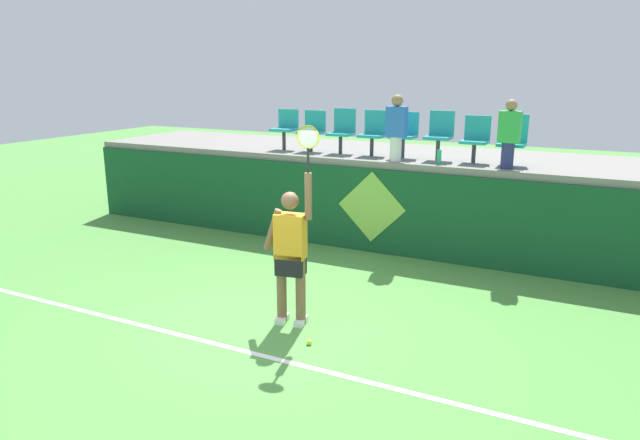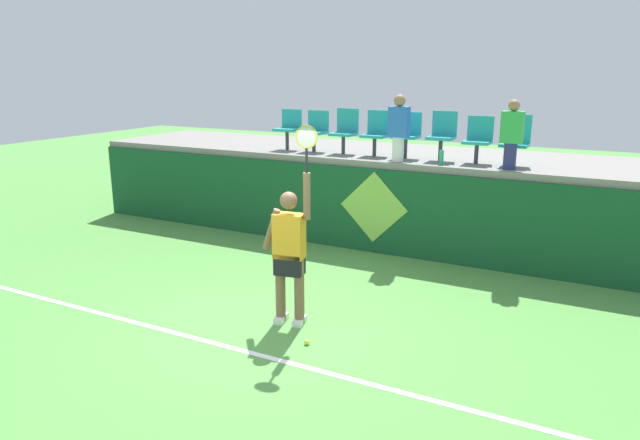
# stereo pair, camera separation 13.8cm
# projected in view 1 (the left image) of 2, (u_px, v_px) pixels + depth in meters

# --- Properties ---
(ground_plane) EXTENTS (40.00, 40.00, 0.00)m
(ground_plane) POSITION_uv_depth(u_px,v_px,m) (270.00, 328.00, 7.44)
(ground_plane) COLOR #519342
(court_back_wall) EXTENTS (12.81, 0.20, 1.51)m
(court_back_wall) POSITION_uv_depth(u_px,v_px,m) (374.00, 210.00, 10.38)
(court_back_wall) COLOR #144C28
(court_back_wall) RESTS_ON ground_plane
(spectator_platform) EXTENTS (12.81, 2.65, 0.12)m
(spectator_platform) POSITION_uv_depth(u_px,v_px,m) (399.00, 155.00, 11.28)
(spectator_platform) COLOR gray
(spectator_platform) RESTS_ON court_back_wall
(court_baseline_stripe) EXTENTS (11.53, 0.08, 0.01)m
(court_baseline_stripe) POSITION_uv_depth(u_px,v_px,m) (239.00, 350.00, 6.85)
(court_baseline_stripe) COLOR white
(court_baseline_stripe) RESTS_ON ground_plane
(tennis_player) EXTENTS (0.75, 0.32, 2.56)m
(tennis_player) POSITION_uv_depth(u_px,v_px,m) (291.00, 251.00, 7.33)
(tennis_player) COLOR white
(tennis_player) RESTS_ON ground_plane
(tennis_ball) EXTENTS (0.07, 0.07, 0.07)m
(tennis_ball) POSITION_uv_depth(u_px,v_px,m) (309.00, 342.00, 6.97)
(tennis_ball) COLOR #D1E533
(tennis_ball) RESTS_ON ground_plane
(water_bottle) EXTENTS (0.08, 0.08, 0.24)m
(water_bottle) POSITION_uv_depth(u_px,v_px,m) (439.00, 157.00, 9.83)
(water_bottle) COLOR #26B272
(water_bottle) RESTS_ON spectator_platform
(stadium_chair_0) EXTENTS (0.44, 0.42, 0.79)m
(stadium_chair_0) POSITION_uv_depth(u_px,v_px,m) (286.00, 127.00, 11.53)
(stadium_chair_0) COLOR #38383D
(stadium_chair_0) RESTS_ON spectator_platform
(stadium_chair_1) EXTENTS (0.44, 0.42, 0.78)m
(stadium_chair_1) POSITION_uv_depth(u_px,v_px,m) (313.00, 129.00, 11.28)
(stadium_chair_1) COLOR #38383D
(stadium_chair_1) RESTS_ON spectator_platform
(stadium_chair_2) EXTENTS (0.44, 0.42, 0.84)m
(stadium_chair_2) POSITION_uv_depth(u_px,v_px,m) (342.00, 129.00, 11.01)
(stadium_chair_2) COLOR #38383D
(stadium_chair_2) RESTS_ON spectator_platform
(stadium_chair_3) EXTENTS (0.44, 0.42, 0.82)m
(stadium_chair_3) POSITION_uv_depth(u_px,v_px,m) (374.00, 131.00, 10.74)
(stadium_chair_3) COLOR #38383D
(stadium_chair_3) RESTS_ON spectator_platform
(stadium_chair_4) EXTENTS (0.44, 0.42, 0.81)m
(stadium_chair_4) POSITION_uv_depth(u_px,v_px,m) (405.00, 132.00, 10.47)
(stadium_chair_4) COLOR #38383D
(stadium_chair_4) RESTS_ON spectator_platform
(stadium_chair_5) EXTENTS (0.44, 0.42, 0.85)m
(stadium_chair_5) POSITION_uv_depth(u_px,v_px,m) (440.00, 133.00, 10.19)
(stadium_chair_5) COLOR #38383D
(stadium_chair_5) RESTS_ON spectator_platform
(stadium_chair_6) EXTENTS (0.44, 0.42, 0.79)m
(stadium_chair_6) POSITION_uv_depth(u_px,v_px,m) (476.00, 137.00, 9.93)
(stadium_chair_6) COLOR #38383D
(stadium_chair_6) RESTS_ON spectator_platform
(stadium_chair_7) EXTENTS (0.44, 0.42, 0.83)m
(stadium_chair_7) POSITION_uv_depth(u_px,v_px,m) (513.00, 138.00, 9.67)
(stadium_chair_7) COLOR #38383D
(stadium_chair_7) RESTS_ON spectator_platform
(spectator_0) EXTENTS (0.34, 0.20, 1.14)m
(spectator_0) POSITION_uv_depth(u_px,v_px,m) (396.00, 127.00, 10.04)
(spectator_0) COLOR white
(spectator_0) RESTS_ON spectator_platform
(spectator_1) EXTENTS (0.34, 0.20, 1.10)m
(spectator_1) POSITION_uv_depth(u_px,v_px,m) (509.00, 133.00, 9.28)
(spectator_1) COLOR navy
(spectator_1) RESTS_ON spectator_platform
(wall_signage_mount) EXTENTS (1.27, 0.01, 1.47)m
(wall_signage_mount) POSITION_uv_depth(u_px,v_px,m) (370.00, 252.00, 10.49)
(wall_signage_mount) COLOR #144C28
(wall_signage_mount) RESTS_ON ground_plane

